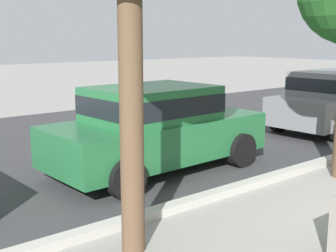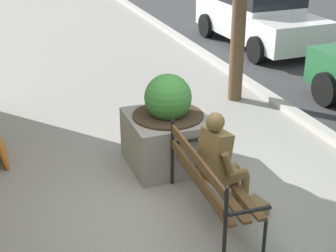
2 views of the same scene
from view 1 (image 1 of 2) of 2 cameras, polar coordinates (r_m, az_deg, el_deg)
name	(u,v)px [view 1 (image 1 of 2)]	position (r m, az deg, el deg)	size (l,w,h in m)	color
street_surface	(120,136)	(11.23, -6.03, -1.31)	(60.00, 9.00, 0.01)	#38383A
curb_stone	(269,178)	(7.89, 12.66, -6.45)	(60.00, 0.20, 0.12)	#B2AFA8
parked_car_green	(156,126)	(8.14, -1.59, 0.03)	(4.16, 2.04, 1.56)	#236638
parked_car_grey	(336,98)	(12.64, 20.44, 3.28)	(4.16, 2.04, 1.56)	slate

